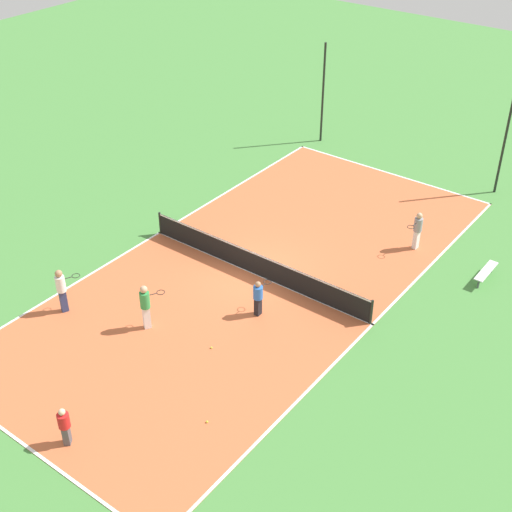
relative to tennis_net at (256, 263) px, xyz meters
The scene contains 13 objects.
ground_plane 0.56m from the tennis_net, ahead, with size 80.00×80.00×0.00m, color #47843D.
court_surface 0.55m from the tennis_net, ahead, with size 10.79×22.70×0.02m.
tennis_net is the anchor object (origin of this frame).
bench 9.14m from the tennis_net, 34.76° to the left, with size 0.36×1.67×0.45m.
player_coach_red 10.49m from the tennis_net, 85.45° to the right, with size 0.50×0.50×1.39m.
player_far_green 5.21m from the tennis_net, 102.33° to the right, with size 0.75×0.97×1.83m.
player_near_white 7.56m from the tennis_net, 124.52° to the right, with size 0.68×0.99×1.82m.
player_near_blue 2.61m from the tennis_net, 51.19° to the right, with size 0.37×0.94×1.47m.
player_baseline_gray 7.07m from the tennis_net, 53.17° to the left, with size 0.42×0.96×1.71m.
tennis_ball_far_baseline 4.84m from the tennis_net, 71.88° to the right, with size 0.07×0.07×0.07m, color #CCE033.
tennis_ball_right_alley 8.20m from the tennis_net, 63.62° to the right, with size 0.07×0.07×0.07m, color #CCE033.
fence_post_back_left 13.74m from the tennis_net, 111.68° to the left, with size 0.12×0.12×5.47m.
fence_post_back_right 13.74m from the tennis_net, 68.32° to the left, with size 0.12×0.12×5.47m.
Camera 1 is at (14.20, -18.83, 16.42)m, focal length 50.00 mm.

